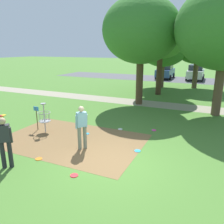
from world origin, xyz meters
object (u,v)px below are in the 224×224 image
object	(u,v)px
frisbee_scattered_b	(39,159)
frisbee_near_basket	(120,129)
parked_car_leftmost	(165,71)
frisbee_by_tee	(154,130)
frisbee_far_right	(137,151)
tree_mid_right	(163,44)
parked_car_center_left	(196,72)
frisbee_scattered_a	(74,175)
tree_far_left	(199,42)
player_waiting_left	(82,125)
player_foreground_watching	(5,140)
frisbee_mid_grass	(87,134)
tree_mid_left	(141,30)
disc_golf_basket	(43,116)
tree_near_left	(161,35)

from	to	relation	value
frisbee_scattered_b	frisbee_near_basket	bearing A→B (deg)	69.99
parked_car_leftmost	frisbee_by_tee	bearing A→B (deg)	-79.68
frisbee_far_right	frisbee_scattered_b	bearing A→B (deg)	-145.08
tree_mid_right	parked_car_leftmost	bearing A→B (deg)	98.66
frisbee_far_right	parked_car_center_left	distance (m)	22.25
frisbee_scattered_a	parked_car_center_left	distance (m)	24.74
frisbee_near_basket	tree_far_left	distance (m)	14.75
player_waiting_left	frisbee_far_right	bearing A→B (deg)	18.42
frisbee_by_tee	frisbee_far_right	bearing A→B (deg)	-90.10
player_foreground_watching	tree_mid_right	size ratio (longest dim) A/B	0.27
frisbee_scattered_a	frisbee_scattered_b	distance (m)	1.78
frisbee_mid_grass	parked_car_center_left	world-z (taller)	parked_car_center_left
player_foreground_watching	parked_car_center_left	size ratio (longest dim) A/B	0.41
tree_mid_left	parked_car_center_left	distance (m)	15.68
player_foreground_watching	frisbee_scattered_b	bearing A→B (deg)	58.53
frisbee_mid_grass	parked_car_center_left	size ratio (longest dim) A/B	0.05
tree_mid_right	parked_car_center_left	distance (m)	8.39
frisbee_scattered_a	parked_car_leftmost	bearing A→B (deg)	95.43
frisbee_scattered_a	parked_car_center_left	size ratio (longest dim) A/B	0.06
frisbee_mid_grass	tree_far_left	distance (m)	16.07
frisbee_mid_grass	player_waiting_left	bearing A→B (deg)	-65.59
disc_golf_basket	frisbee_scattered_b	xyz separation A→B (m)	(1.64, -2.22, -0.74)
frisbee_mid_grass	frisbee_far_right	xyz separation A→B (m)	(2.67, -0.74, 0.00)
player_foreground_watching	disc_golf_basket	bearing A→B (deg)	110.02
tree_mid_right	parked_car_leftmost	distance (m)	7.89
parked_car_leftmost	frisbee_mid_grass	bearing A→B (deg)	-87.61
tree_mid_right	frisbee_mid_grass	bearing A→B (deg)	-90.77
frisbee_scattered_a	parked_car_leftmost	size ratio (longest dim) A/B	0.06
frisbee_far_right	player_foreground_watching	bearing A→B (deg)	-140.06
frisbee_scattered_a	tree_far_left	world-z (taller)	tree_far_left
frisbee_near_basket	player_foreground_watching	bearing A→B (deg)	-112.17
tree_near_left	parked_car_center_left	bearing A→B (deg)	79.59
disc_golf_basket	frisbee_far_right	xyz separation A→B (m)	(4.61, -0.14, -0.74)
player_foreground_watching	tree_near_left	world-z (taller)	tree_near_left
frisbee_scattered_a	tree_mid_left	world-z (taller)	tree_mid_left
disc_golf_basket	player_foreground_watching	distance (m)	3.27
player_foreground_watching	tree_near_left	bearing A→B (deg)	83.52
frisbee_scattered_a	player_foreground_watching	bearing A→B (deg)	-168.22
parked_car_leftmost	player_foreground_watching	bearing A→B (deg)	-89.85
player_waiting_left	player_foreground_watching	bearing A→B (deg)	-123.08
player_foreground_watching	frisbee_by_tee	size ratio (longest dim) A/B	7.65
tree_near_left	parked_car_leftmost	bearing A→B (deg)	98.76
player_waiting_left	frisbee_scattered_a	xyz separation A→B (m)	(0.80, -1.78, -0.96)
disc_golf_basket	frisbee_near_basket	size ratio (longest dim) A/B	6.42
frisbee_scattered_b	frisbee_by_tee	bearing A→B (deg)	56.77
frisbee_by_tee	tree_near_left	xyz separation A→B (m)	(-1.89, 8.73, 4.76)
disc_golf_basket	frisbee_scattered_b	distance (m)	2.86
frisbee_far_right	tree_near_left	distance (m)	12.32
player_waiting_left	frisbee_mid_grass	world-z (taller)	player_waiting_left
frisbee_by_tee	frisbee_scattered_a	world-z (taller)	same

